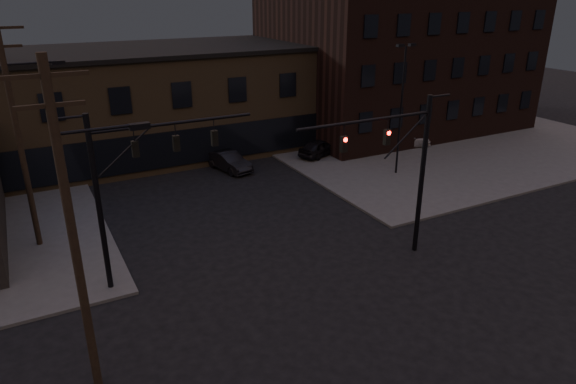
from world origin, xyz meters
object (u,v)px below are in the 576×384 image
object	(u,v)px
parked_car_lot_b	(405,139)
parked_car_lot_a	(319,147)
traffic_signal_far	(128,180)
traffic_signal_near	(405,162)
car_crossing	(229,161)

from	to	relation	value
parked_car_lot_b	parked_car_lot_a	bearing A→B (deg)	97.56
traffic_signal_far	parked_car_lot_a	xyz separation A→B (m)	(16.94, 12.09, -4.19)
traffic_signal_near	parked_car_lot_b	xyz separation A→B (m)	(12.56, 14.42, -4.14)
parked_car_lot_b	car_crossing	world-z (taller)	parked_car_lot_b
parked_car_lot_b	car_crossing	distance (m)	15.26
parked_car_lot_a	traffic_signal_near	bearing A→B (deg)	140.12
traffic_signal_far	car_crossing	size ratio (longest dim) A/B	1.91
traffic_signal_near	car_crossing	size ratio (longest dim) A/B	1.91
traffic_signal_near	parked_car_lot_a	world-z (taller)	traffic_signal_near
parked_car_lot_a	parked_car_lot_b	xyz separation A→B (m)	(7.69, -1.18, -0.03)
parked_car_lot_a	car_crossing	distance (m)	7.50
traffic_signal_far	car_crossing	world-z (taller)	traffic_signal_far
traffic_signal_far	parked_car_lot_a	distance (m)	21.23
traffic_signal_far	parked_car_lot_b	size ratio (longest dim) A/B	1.81
traffic_signal_near	car_crossing	world-z (taller)	traffic_signal_near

